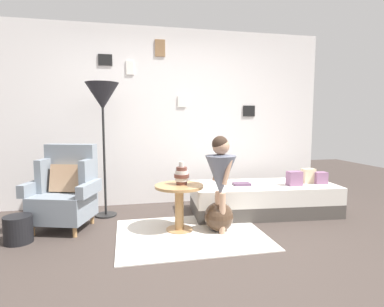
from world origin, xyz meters
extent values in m
plane|color=#423833|center=(0.00, 0.00, 0.00)|extent=(12.00, 12.00, 0.00)
cube|color=silver|center=(0.00, 1.95, 1.30)|extent=(4.80, 0.10, 2.60)
cube|color=black|center=(-0.89, 1.90, 2.10)|extent=(0.19, 0.02, 0.15)
cube|color=gray|center=(-0.89, 1.89, 2.10)|extent=(0.15, 0.01, 0.12)
cube|color=olive|center=(-0.12, 1.90, 2.30)|extent=(0.15, 0.02, 0.24)
cube|color=#63635E|center=(-0.12, 1.89, 2.30)|extent=(0.11, 0.01, 0.19)
cube|color=white|center=(0.20, 1.90, 1.53)|extent=(0.13, 0.02, 0.16)
cube|color=#B3B3B1|center=(0.20, 1.89, 1.53)|extent=(0.10, 0.01, 0.13)
cube|color=white|center=(-0.55, 1.90, 2.00)|extent=(0.11, 0.02, 0.20)
cube|color=gray|center=(-0.55, 1.89, 2.00)|extent=(0.08, 0.01, 0.15)
cube|color=black|center=(1.27, 1.90, 1.40)|extent=(0.19, 0.02, 0.17)
cube|color=slate|center=(1.27, 1.89, 1.40)|extent=(0.15, 0.01, 0.13)
cube|color=silver|center=(0.04, 0.50, 0.01)|extent=(1.60, 1.26, 0.01)
cylinder|color=tan|center=(-1.66, 0.84, 0.06)|extent=(0.04, 0.04, 0.12)
cylinder|color=tan|center=(-1.20, 0.69, 0.06)|extent=(0.04, 0.04, 0.12)
cylinder|color=tan|center=(-1.52, 1.26, 0.06)|extent=(0.04, 0.04, 0.12)
cylinder|color=tan|center=(-1.06, 1.11, 0.06)|extent=(0.04, 0.04, 0.12)
cube|color=gray|center=(-1.36, 0.97, 0.27)|extent=(0.74, 0.72, 0.30)
cube|color=gray|center=(-1.29, 1.19, 0.70)|extent=(0.61, 0.32, 0.55)
cube|color=gray|center=(-1.58, 1.15, 0.61)|extent=(0.17, 0.32, 0.39)
cube|color=gray|center=(-1.08, 0.99, 0.61)|extent=(0.17, 0.32, 0.39)
cube|color=gray|center=(-1.68, 1.06, 0.49)|extent=(0.24, 0.51, 0.14)
cube|color=gray|center=(-1.05, 0.85, 0.49)|extent=(0.24, 0.51, 0.14)
cube|color=tan|center=(-1.33, 1.07, 0.58)|extent=(0.39, 0.27, 0.33)
cube|color=#4C4742|center=(1.17, 1.08, 0.09)|extent=(1.96, 0.95, 0.18)
cube|color=silver|center=(1.17, 1.08, 0.29)|extent=(1.96, 0.95, 0.22)
cube|color=gray|center=(1.93, 0.95, 0.48)|extent=(0.17, 0.13, 0.16)
cube|color=beige|center=(1.79, 1.02, 0.50)|extent=(0.17, 0.13, 0.20)
cube|color=gray|center=(1.52, 0.91, 0.49)|extent=(0.19, 0.13, 0.19)
cylinder|color=tan|center=(-0.06, 0.65, 0.01)|extent=(0.30, 0.30, 0.02)
cylinder|color=tan|center=(-0.06, 0.65, 0.26)|extent=(0.10, 0.10, 0.48)
cylinder|color=tan|center=(-0.06, 0.65, 0.52)|extent=(0.55, 0.55, 0.03)
cylinder|color=brown|center=(-0.03, 0.67, 0.55)|extent=(0.12, 0.12, 0.04)
cylinder|color=silver|center=(-0.03, 0.67, 0.59)|extent=(0.15, 0.15, 0.04)
cylinder|color=brown|center=(-0.03, 0.67, 0.63)|extent=(0.17, 0.17, 0.04)
cylinder|color=silver|center=(-0.03, 0.67, 0.67)|extent=(0.15, 0.15, 0.04)
cylinder|color=brown|center=(-0.03, 0.67, 0.71)|extent=(0.12, 0.12, 0.04)
cylinder|color=silver|center=(-0.03, 0.67, 0.76)|extent=(0.06, 0.06, 0.06)
cylinder|color=black|center=(-0.92, 1.40, 0.01)|extent=(0.28, 0.28, 0.02)
cylinder|color=black|center=(-0.92, 1.40, 0.83)|extent=(0.03, 0.03, 1.62)
cone|color=#232328|center=(-0.92, 1.40, 1.56)|extent=(0.42, 0.42, 0.34)
cylinder|color=tan|center=(0.38, 0.43, 0.23)|extent=(0.07, 0.07, 0.46)
cylinder|color=tan|center=(0.36, 0.53, 0.23)|extent=(0.07, 0.07, 0.46)
cone|color=slate|center=(0.37, 0.48, 0.65)|extent=(0.34, 0.34, 0.44)
cylinder|color=slate|center=(0.37, 0.48, 0.80)|extent=(0.17, 0.17, 0.17)
cylinder|color=tan|center=(0.41, 0.37, 0.71)|extent=(0.13, 0.07, 0.30)
cylinder|color=tan|center=(0.37, 0.60, 0.71)|extent=(0.13, 0.07, 0.30)
sphere|color=tan|center=(0.37, 0.48, 0.97)|extent=(0.19, 0.19, 0.19)
sphere|color=#38281E|center=(0.36, 0.48, 1.00)|extent=(0.18, 0.18, 0.18)
cube|color=#614460|center=(0.85, 1.08, 0.42)|extent=(0.24, 0.18, 0.03)
sphere|color=#473323|center=(0.38, 0.55, 0.17)|extent=(0.33, 0.33, 0.33)
cylinder|color=#473323|center=(0.38, 0.55, 0.37)|extent=(0.09, 0.09, 0.09)
cylinder|color=black|center=(-1.74, 0.65, 0.14)|extent=(0.28, 0.28, 0.28)
camera|label=1|loc=(-0.65, -2.75, 1.26)|focal=29.15mm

